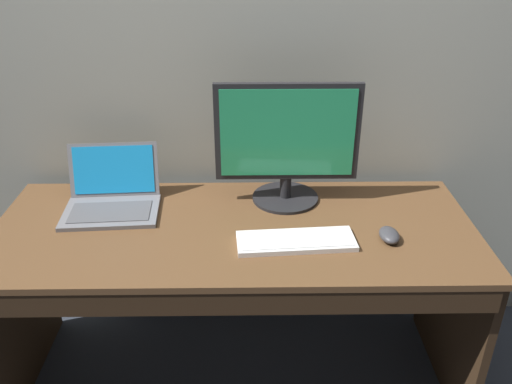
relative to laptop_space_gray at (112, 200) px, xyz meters
The scene contains 6 objects.
ground_plane 0.90m from the laptop_space_gray, 16.08° to the right, with size 14.00×14.00×0.00m, color #2D333D.
desk 0.54m from the laptop_space_gray, 18.26° to the right, with size 1.74×0.71×0.72m.
laptop_space_gray is the anchor object (origin of this frame).
external_monitor 0.70m from the laptop_space_gray, ahead, with size 0.54×0.26×0.47m.
wired_keyboard 0.72m from the laptop_space_gray, 20.04° to the right, with size 0.41×0.17×0.02m.
computer_mouse 1.03m from the laptop_space_gray, 12.88° to the right, with size 0.07×0.10×0.04m, color #38383D.
Camera 1 is at (0.06, -1.63, 1.72)m, focal length 37.14 mm.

